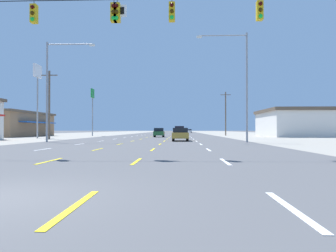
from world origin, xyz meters
name	(u,v)px	position (x,y,z in m)	size (l,w,h in m)	color
ground_plane	(165,135)	(0.00, 66.00, 0.00)	(572.00, 572.00, 0.00)	#4C4C4F
lot_apron_left	(55,135)	(-24.75, 66.00, 0.00)	(28.00, 440.00, 0.01)	gray
lot_apron_right	(277,135)	(24.75, 66.00, 0.00)	(28.00, 440.00, 0.01)	gray
lane_markings	(170,133)	(0.00, 104.50, 0.01)	(10.64, 227.60, 0.01)	white
signal_span_wire	(110,48)	(-0.01, 10.04, 5.31)	(27.07, 0.53, 8.62)	brown
sedan_inner_right_nearest	(180,134)	(3.50, 30.22, 0.76)	(1.80, 4.50, 1.46)	#B28C33
hatchback_center_turn_near	(159,132)	(-0.13, 49.07, 0.78)	(1.72, 3.90, 1.54)	#235B2D
suv_inner_right_mid	(179,131)	(3.33, 59.85, 1.03)	(1.98, 4.90, 1.98)	maroon
sedan_far_right_midfar	(189,131)	(7.21, 123.73, 0.76)	(1.80, 4.50, 1.46)	white
storefront_left_row_1	(0,124)	(-29.82, 52.57, 2.30)	(15.01, 18.28, 4.57)	#8C6B4C
storefront_right_row_1	(291,123)	(23.69, 53.52, 2.49)	(10.21, 15.20, 4.93)	silver
storefront_right_row_2	(281,124)	(28.61, 75.83, 2.70)	(9.83, 12.03, 5.35)	silver
pole_sign_left_row_1	(38,81)	(-17.15, 40.03, 8.25)	(0.24, 2.45, 10.68)	gray
pole_sign_left_row_2	(93,101)	(-14.27, 58.80, 7.13)	(0.24, 1.88, 9.53)	gray
streetlight_left_row_0	(52,83)	(-9.61, 26.69, 6.01)	(5.02, 0.26, 10.25)	gray
streetlight_right_row_0	(242,78)	(9.63, 26.69, 6.40)	(5.10, 0.26, 10.98)	gray
utility_pole_left_row_0	(49,103)	(-14.19, 37.05, 4.80)	(2.20, 0.26, 9.22)	brown
utility_pole_right_row_1	(226,113)	(13.13, 62.91, 4.82)	(2.20, 0.26, 9.26)	brown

